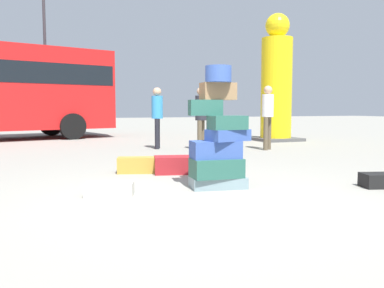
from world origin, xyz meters
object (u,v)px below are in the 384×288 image
lamp_post (44,32)px  suitcase_tower (218,140)px  person_passerby_in_red (268,112)px  suitcase_maroon_foreground_near (174,165)px  person_bearded_onlooker (157,112)px  suitcase_tan_white_trunk (139,165)px  yellow_dummy_statue (276,85)px  suitcase_black_upright_blue (381,180)px  suitcase_cream_behind_tower (109,189)px  person_tourist_with_camera (201,113)px

lamp_post → suitcase_tower: bearing=-82.2°
lamp_post → person_passerby_in_red: bearing=-59.9°
suitcase_tower → person_passerby_in_red: size_ratio=0.99×
person_passerby_in_red → lamp_post: lamp_post is taller
suitcase_maroon_foreground_near → person_bearded_onlooker: 4.24m
suitcase_tan_white_trunk → yellow_dummy_statue: bearing=56.6°
suitcase_black_upright_blue → suitcase_cream_behind_tower: 3.67m
yellow_dummy_statue → suitcase_black_upright_blue: bearing=-112.8°
suitcase_cream_behind_tower → suitcase_maroon_foreground_near: size_ratio=0.94×
suitcase_cream_behind_tower → suitcase_tan_white_trunk: (0.78, 1.62, 0.05)m
person_tourist_with_camera → suitcase_cream_behind_tower: bearing=7.2°
person_tourist_with_camera → yellow_dummy_statue: bearing=160.3°
person_tourist_with_camera → yellow_dummy_statue: (3.51, 1.93, 0.89)m
suitcase_tower → suitcase_maroon_foreground_near: size_ratio=2.62×
person_bearded_onlooker → suitcase_tan_white_trunk: bearing=0.7°
suitcase_black_upright_blue → suitcase_cream_behind_tower: (-3.58, 0.81, -0.01)m
suitcase_tan_white_trunk → person_bearded_onlooker: 4.14m
person_passerby_in_red → lamp_post: size_ratio=0.26×
suitcase_maroon_foreground_near → person_tourist_with_camera: 3.88m
person_bearded_onlooker → lamp_post: lamp_post is taller
suitcase_tower → person_bearded_onlooker: suitcase_tower is taller
suitcase_cream_behind_tower → person_bearded_onlooker: bearing=86.5°
suitcase_black_upright_blue → person_bearded_onlooker: bearing=118.8°
suitcase_tower → suitcase_cream_behind_tower: 1.58m
suitcase_cream_behind_tower → yellow_dummy_statue: bearing=63.4°
suitcase_tower → suitcase_black_upright_blue: 2.32m
suitcase_cream_behind_tower → yellow_dummy_statue: size_ratio=0.14×
suitcase_tower → lamp_post: bearing=97.8°
suitcase_black_upright_blue → suitcase_tan_white_trunk: (-2.80, 2.43, 0.04)m
suitcase_tower → suitcase_tan_white_trunk: suitcase_tower is taller
suitcase_black_upright_blue → person_passerby_in_red: size_ratio=0.32×
person_passerby_in_red → suitcase_maroon_foreground_near: bearing=1.1°
suitcase_tan_white_trunk → yellow_dummy_statue: 7.91m
suitcase_maroon_foreground_near → person_passerby_in_red: 4.52m
suitcase_black_upright_blue → person_passerby_in_red: (1.23, 4.90, 0.90)m
suitcase_black_upright_blue → suitcase_tan_white_trunk: size_ratio=0.73×
person_bearded_onlooker → person_passerby_in_red: bearing=84.5°
suitcase_tower → suitcase_maroon_foreground_near: 1.47m
suitcase_cream_behind_tower → person_tourist_with_camera: (3.18, 4.66, 0.88)m
person_passerby_in_red → suitcase_cream_behind_tower: bearing=3.5°
suitcase_black_upright_blue → yellow_dummy_statue: bearing=83.7°
suitcase_cream_behind_tower → person_bearded_onlooker: size_ratio=0.36×
suitcase_black_upright_blue → person_bearded_onlooker: size_ratio=0.32×
person_tourist_with_camera → person_passerby_in_red: bearing=112.2°
person_bearded_onlooker → lamp_post: 8.53m
suitcase_cream_behind_tower → person_passerby_in_red: bearing=59.2°
suitcase_cream_behind_tower → suitcase_maroon_foreground_near: suitcase_maroon_foreground_near is taller
person_passerby_in_red → lamp_post: 10.67m
suitcase_cream_behind_tower → yellow_dummy_statue: 9.55m
suitcase_black_upright_blue → lamp_post: (-3.88, 13.72, 4.06)m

